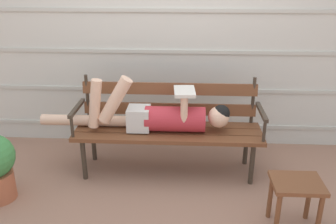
{
  "coord_description": "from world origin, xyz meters",
  "views": [
    {
      "loc": [
        0.16,
        -2.83,
        1.81
      ],
      "look_at": [
        0.0,
        0.17,
        0.6
      ],
      "focal_mm": 38.86,
      "sensor_mm": 36.0,
      "label": 1
    }
  ],
  "objects": [
    {
      "name": "house_siding",
      "position": [
        0.0,
        0.82,
        1.21
      ],
      "size": [
        4.93,
        0.08,
        2.42
      ],
      "color": "beige",
      "rests_on": "ground"
    },
    {
      "name": "footstool",
      "position": [
        0.96,
        -0.59,
        0.31
      ],
      "size": [
        0.36,
        0.3,
        0.4
      ],
      "color": "brown",
      "rests_on": "ground"
    },
    {
      "name": "reclining_person",
      "position": [
        -0.09,
        0.17,
        0.57
      ],
      "size": [
        1.73,
        0.26,
        0.53
      ],
      "color": "#B72D38"
    },
    {
      "name": "ground_plane",
      "position": [
        0.0,
        0.0,
        0.0
      ],
      "size": [
        12.0,
        12.0,
        0.0
      ],
      "primitive_type": "plane",
      "color": "#936B56"
    },
    {
      "name": "park_bench",
      "position": [
        0.0,
        0.24,
        0.47
      ],
      "size": [
        1.7,
        0.47,
        0.87
      ],
      "color": "brown",
      "rests_on": "ground"
    }
  ]
}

